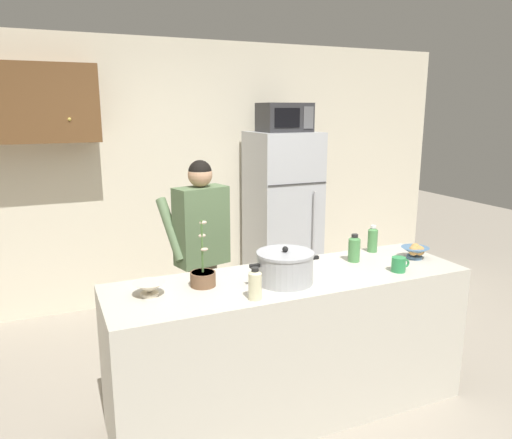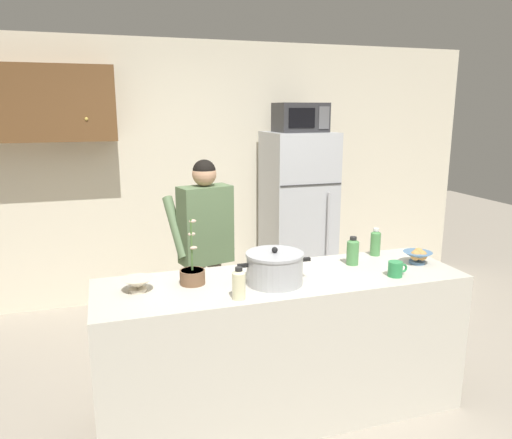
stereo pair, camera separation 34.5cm
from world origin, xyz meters
name	(u,v)px [view 2 (the right image)]	position (x,y,z in m)	size (l,w,h in m)	color
ground_plane	(281,410)	(0.00, 0.00, 0.00)	(14.00, 14.00, 0.00)	#9E9384
back_wall_unit	(182,163)	(-0.24, 2.27, 1.40)	(6.00, 0.48, 2.60)	beige
kitchen_island	(282,346)	(0.00, 0.00, 0.46)	(2.28, 0.68, 0.92)	beige
refrigerator	(298,217)	(0.86, 1.85, 0.86)	(0.64, 0.68, 1.72)	#B7BABF
microwave	(300,117)	(0.86, 1.83, 1.86)	(0.48, 0.37, 0.28)	#2D2D30
person_near_pot	(205,236)	(-0.29, 0.95, 0.97)	(0.55, 0.50, 1.57)	#726656
cooking_pot	(275,268)	(-0.08, -0.07, 1.02)	(0.46, 0.35, 0.23)	#ADAFB5
coffee_mug	(396,269)	(0.68, -0.19, 0.97)	(0.13, 0.09, 0.10)	#2D8C4C
bread_bowl	(418,256)	(0.96, -0.01, 0.97)	(0.19, 0.19, 0.10)	#4C7299
empty_bowl	(138,284)	(-0.87, 0.04, 0.97)	(0.18, 0.18, 0.08)	beige
bottle_near_edge	(239,283)	(-0.35, -0.24, 1.01)	(0.07, 0.07, 0.18)	beige
bottle_mid_counter	(353,251)	(0.54, 0.11, 1.01)	(0.08, 0.08, 0.19)	#4C8C4C
bottle_far_corner	(375,242)	(0.79, 0.25, 1.02)	(0.07, 0.07, 0.20)	#4C8C4C
potted_orchid	(192,274)	(-0.55, 0.07, 0.98)	(0.15, 0.15, 0.40)	brown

